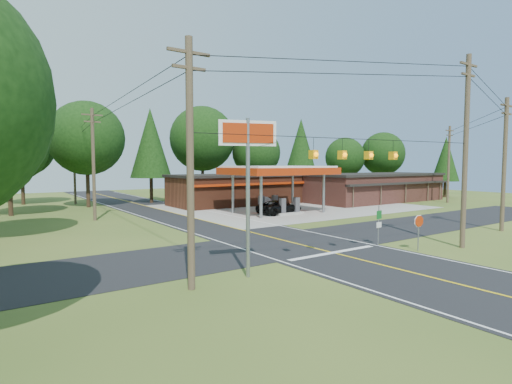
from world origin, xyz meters
TOP-DOWN VIEW (x-y plane):
  - ground at (0.00, 0.00)m, footprint 120.00×120.00m
  - main_highway at (0.00, 0.00)m, footprint 8.00×120.00m
  - cross_road at (0.00, 0.00)m, footprint 70.00×7.00m
  - lane_center_yellow at (0.00, 0.00)m, footprint 0.15×110.00m
  - gas_canopy at (9.00, 13.00)m, footprint 10.60×7.40m
  - convenience_store at (10.00, 22.98)m, footprint 16.40×7.55m
  - strip_building at (28.00, 15.98)m, footprint 20.40×8.75m
  - utility_pole_near_right at (7.50, -7.00)m, footprint 1.80×0.30m
  - utility_pole_near_left at (-9.50, -5.00)m, footprint 1.80×0.30m
  - utility_pole_far_left at (-8.00, 18.00)m, footprint 1.80×0.30m
  - utility_pole_right_b at (16.00, -5.50)m, footprint 1.80×0.30m
  - utility_pole_far_right at (34.00, 9.00)m, footprint 1.80×0.30m
  - utility_pole_north at (-6.50, 35.00)m, footprint 0.30×0.30m
  - overhead_beacons at (-1.00, -6.00)m, footprint 17.04×2.04m
  - treeline_backdrop at (0.82, 24.01)m, footprint 70.27×51.59m
  - suv_car at (8.50, 12.15)m, footprint 5.43×5.43m
  - sedan_car at (12.00, 19.84)m, footprint 3.89×3.89m
  - big_stop_sign at (-6.64, -4.84)m, footprint 2.53×0.85m
  - octagonal_stop_sign at (4.50, -6.01)m, footprint 0.75×0.14m
  - route_sign_post at (3.80, -3.74)m, footprint 0.51×0.11m

SIDE VIEW (x-z plane):
  - ground at x=0.00m, z-range 0.00..0.00m
  - main_highway at x=0.00m, z-range 0.00..0.02m
  - cross_road at x=0.00m, z-range 0.00..0.03m
  - lane_center_yellow at x=0.00m, z-range 0.02..0.03m
  - sedan_car at x=12.00m, z-range 0.00..1.25m
  - suv_car at x=8.50m, z-range 0.00..1.38m
  - route_sign_post at x=3.80m, z-range 0.25..2.77m
  - octagonal_stop_sign at x=4.50m, z-range 0.50..2.63m
  - strip_building at x=28.00m, z-range 0.01..3.81m
  - convenience_store at x=10.00m, z-range 0.02..3.82m
  - gas_canopy at x=9.00m, z-range 1.83..6.70m
  - utility_pole_north at x=-6.50m, z-range 0.00..9.50m
  - utility_pole_near_left at x=-9.50m, z-range 0.20..10.20m
  - utility_pole_far_left at x=-8.00m, z-range 0.20..10.20m
  - utility_pole_right_b at x=16.00m, z-range 0.20..10.20m
  - utility_pole_far_right at x=34.00m, z-range 0.20..10.20m
  - big_stop_sign at x=-6.64m, z-range 1.74..8.81m
  - utility_pole_near_right at x=7.50m, z-range 0.21..11.71m
  - overhead_beacons at x=-1.00m, z-range 5.70..6.73m
  - treeline_backdrop at x=0.82m, z-range 0.84..14.14m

